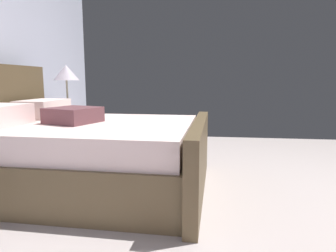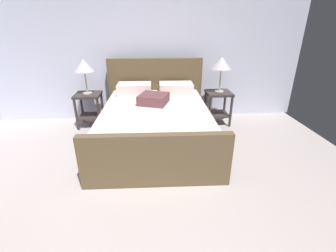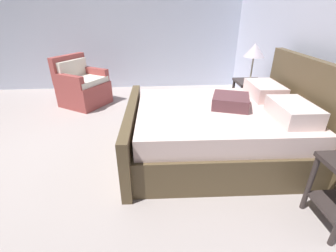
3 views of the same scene
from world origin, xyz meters
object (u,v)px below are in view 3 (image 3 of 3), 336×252
(nightstand_left, at_px, (248,92))
(armchair, at_px, (82,86))
(table_lamp_left, at_px, (255,51))
(bed, at_px, (221,129))

(nightstand_left, height_order, armchair, armchair)
(nightstand_left, bearing_deg, table_lamp_left, 116.57)
(bed, relative_size, armchair, 2.16)
(nightstand_left, distance_m, armchair, 3.00)
(table_lamp_left, bearing_deg, nightstand_left, -63.43)
(nightstand_left, bearing_deg, armchair, -104.38)
(nightstand_left, bearing_deg, bed, -33.79)
(nightstand_left, height_order, table_lamp_left, table_lamp_left)
(table_lamp_left, bearing_deg, bed, -33.79)
(bed, relative_size, nightstand_left, 3.61)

